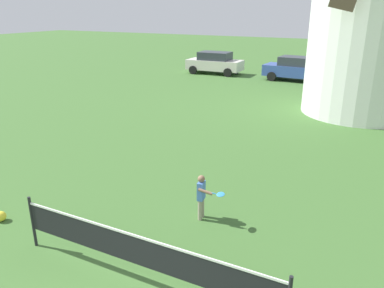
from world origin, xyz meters
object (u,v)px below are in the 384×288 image
object	(u,v)px
tennis_net	(139,251)
parked_car_cream	(215,63)
stray_ball	(1,216)
parked_car_blue	(299,69)
player_far	(202,195)

from	to	relation	value
tennis_net	parked_car_cream	size ratio (longest dim) A/B	1.30
stray_ball	parked_car_blue	bearing A→B (deg)	84.04
tennis_net	parked_car_cream	world-z (taller)	parked_car_cream
parked_car_cream	tennis_net	bearing A→B (deg)	-69.48
parked_car_blue	tennis_net	bearing A→B (deg)	-84.93
stray_ball	parked_car_blue	world-z (taller)	parked_car_blue
player_far	parked_car_cream	bearing A→B (deg)	113.01
player_far	parked_car_cream	size ratio (longest dim) A/B	0.27
tennis_net	player_far	distance (m)	2.49
stray_ball	parked_car_cream	size ratio (longest dim) A/B	0.06
tennis_net	player_far	xyz separation A→B (m)	(0.01, 2.49, -0.07)
player_far	parked_car_blue	distance (m)	18.58
tennis_net	player_far	bearing A→B (deg)	89.76
tennis_net	parked_car_blue	size ratio (longest dim) A/B	1.14
tennis_net	parked_car_cream	distance (m)	22.61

